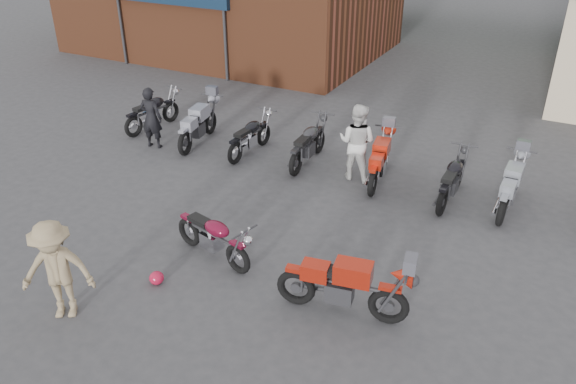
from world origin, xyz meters
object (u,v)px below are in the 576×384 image
at_px(person_light, 357,142).
at_px(row_bike_6, 511,185).
at_px(helmet, 157,278).
at_px(person_tan, 57,271).
at_px(row_bike_3, 308,142).
at_px(row_bike_4, 380,158).
at_px(sportbike, 345,283).
at_px(row_bike_5, 453,177).
at_px(vintage_motorcycle, 213,235).
at_px(row_bike_1, 198,122).
at_px(row_bike_0, 153,110).
at_px(row_bike_2, 250,134).
at_px(person_dark, 151,118).

xyz_separation_m(person_light, row_bike_6, (3.37, 0.13, -0.33)).
height_order(helmet, person_tan, person_tan).
bearing_deg(row_bike_3, row_bike_4, -95.69).
bearing_deg(sportbike, row_bike_3, 111.88).
height_order(helmet, row_bike_6, row_bike_6).
bearing_deg(person_light, row_bike_3, -8.53).
bearing_deg(row_bike_5, vintage_motorcycle, 143.02).
height_order(sportbike, row_bike_1, sportbike).
xyz_separation_m(helmet, person_tan, (-0.77, -1.28, 0.73)).
height_order(row_bike_0, row_bike_2, row_bike_0).
xyz_separation_m(helmet, row_bike_0, (-4.57, 5.51, 0.43)).
bearing_deg(row_bike_0, row_bike_6, -82.82).
relative_size(person_dark, row_bike_1, 0.79).
xyz_separation_m(helmet, row_bike_3, (0.22, 5.50, 0.45)).
height_order(helmet, person_light, person_light).
height_order(person_light, row_bike_4, person_light).
relative_size(person_light, row_bike_5, 0.95).
relative_size(helmet, row_bike_1, 0.12).
bearing_deg(helmet, row_bike_2, 103.89).
bearing_deg(row_bike_1, helmet, -160.71).
relative_size(helmet, row_bike_3, 0.13).
bearing_deg(person_dark, row_bike_2, -172.40).
relative_size(person_light, row_bike_1, 0.89).
height_order(row_bike_2, row_bike_6, row_bike_6).
bearing_deg(person_tan, person_light, 40.01).
bearing_deg(helmet, person_light, 73.95).
bearing_deg(vintage_motorcycle, row_bike_0, 152.44).
distance_m(person_tan, row_bike_2, 6.64).
relative_size(person_light, row_bike_4, 0.92).
relative_size(person_tan, row_bike_3, 0.88).
distance_m(sportbike, person_dark, 7.86).
bearing_deg(row_bike_1, row_bike_3, -94.71).
height_order(row_bike_1, row_bike_5, row_bike_1).
bearing_deg(helmet, person_tan, -120.93).
bearing_deg(person_dark, helmet, 119.47).
bearing_deg(row_bike_5, person_tan, 146.41).
distance_m(person_tan, row_bike_5, 7.94).
bearing_deg(row_bike_5, row_bike_2, 90.06).
xyz_separation_m(vintage_motorcycle, person_dark, (-4.25, 3.47, 0.27)).
bearing_deg(row_bike_0, person_light, -84.35).
bearing_deg(row_bike_4, row_bike_0, 80.39).
distance_m(vintage_motorcycle, row_bike_0, 6.72).
xyz_separation_m(person_light, row_bike_1, (-4.38, -0.04, -0.31)).
relative_size(row_bike_2, row_bike_5, 0.96).
relative_size(vintage_motorcycle, row_bike_5, 0.96).
bearing_deg(row_bike_0, person_dark, -133.22).
height_order(row_bike_1, row_bike_4, row_bike_1).
bearing_deg(person_dark, person_tan, 107.02).
bearing_deg(row_bike_1, sportbike, -136.14).
bearing_deg(row_bike_0, vintage_motorcycle, -123.74).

